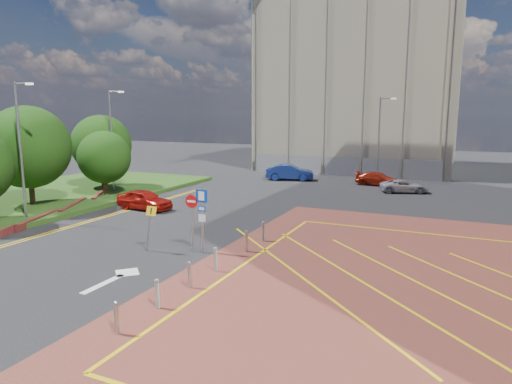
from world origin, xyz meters
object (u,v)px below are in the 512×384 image
Objects in this scene: car_red_left at (145,200)px; warning_sign at (150,222)px; car_red_back at (378,179)px; lamp_left_near at (21,145)px; lamp_back at (380,136)px; lamp_left_far at (112,136)px; tree_c at (104,157)px; sign_cluster at (198,212)px; tree_b at (28,147)px; car_silver_back at (404,186)px; tree_d at (101,145)px; car_blue_back at (290,172)px.

warning_sign is at bearing -136.13° from car_red_left.
car_red_left is 0.99× the size of car_red_back.
car_red_left is (4.22, 5.87, -3.97)m from lamp_left_near.
car_red_back is at bearing -80.28° from lamp_back.
lamp_left_far is at bearing 136.65° from warning_sign.
warning_sign is (-5.97, -27.83, -2.93)m from lamp_back.
car_red_back is (18.06, 15.22, -2.60)m from tree_c.
tree_c reaches higher than warning_sign.
lamp_left_far is 2.50× the size of sign_cluster.
warning_sign is at bearing 172.64° from car_red_back.
sign_cluster reaches higher than car_red_back.
tree_b is 1.67× the size of car_red_left.
lamp_left_far is at bearing 81.23° from tree_b.
tree_b is at bearing 142.32° from car_red_back.
sign_cluster is 0.79× the size of car_red_back.
lamp_left_near is at bearing 175.44° from sign_cluster.
car_red_left is at bearing 113.32° from car_silver_back.
warning_sign is (10.53, -1.83, -3.23)m from lamp_left_near.
lamp_back is 4.71m from car_red_back.
sign_cluster is at bearing 177.11° from car_red_back.
car_red_left is at bearing 21.49° from tree_b.
tree_d is at bearing 144.42° from sign_cluster.
lamp_back is 1.72× the size of car_blue_back.
tree_b is 5.49m from tree_c.
tree_b is 4.32m from lamp_left_near.
car_blue_back is at bearing 99.96° from sign_cluster.
lamp_back reaches higher than warning_sign.
lamp_left_far is 8.45m from car_red_left.
warning_sign reaches higher than car_silver_back.
lamp_left_far is 1.97× the size of car_red_back.
tree_b is 1.45× the size of car_blue_back.
car_silver_back is at bearing 37.27° from tree_b.
tree_b is at bearing 134.04° from car_blue_back.
tree_c is 0.61× the size of lamp_left_near.
car_red_back is (4.26, 24.24, -1.36)m from sign_cluster.
car_silver_back is (2.62, -2.96, -0.05)m from car_red_back.
tree_d is at bearing 110.35° from lamp_left_near.
car_silver_back is (21.60, 10.26, -4.12)m from lamp_left_far.
lamp_left_near is (4.08, -11.00, 0.79)m from tree_d.
warning_sign is at bearing 137.90° from car_silver_back.
tree_c is 1.22× the size of car_red_left.
car_red_back is at bearing 75.56° from warning_sign.
lamp_back is 2.50× the size of sign_cluster.
car_red_left is 1.05× the size of car_silver_back.
lamp_back reaches higher than sign_cluster.
car_silver_back is at bearing 25.41° from lamp_left_far.
lamp_left_near reaches higher than car_red_left.
car_silver_back is (20.68, 12.26, -2.66)m from tree_c.
lamp_left_far is at bearing 114.71° from tree_c.
tree_d is 25.64m from car_silver_back.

